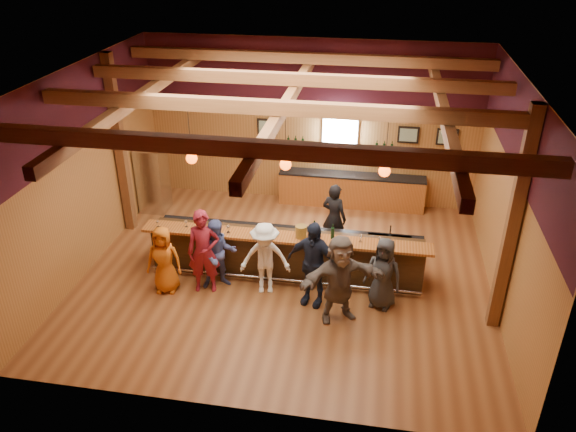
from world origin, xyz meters
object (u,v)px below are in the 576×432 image
(ice_bucket, at_px, (301,231))
(bar_counter, at_px, (288,252))
(customer_denim, at_px, (219,254))
(customer_redvest, at_px, (204,252))
(customer_navy, at_px, (313,264))
(customer_orange, at_px, (164,260))
(stainless_fridge, at_px, (153,179))
(customer_white, at_px, (265,259))
(bottle_a, at_px, (314,230))
(customer_brown, at_px, (340,279))
(back_bar_cabinet, at_px, (351,190))
(bartender, at_px, (334,218))
(customer_dark, at_px, (383,273))

(ice_bucket, bearing_deg, bar_counter, 138.80)
(bar_counter, height_order, customer_denim, customer_denim)
(customer_redvest, relative_size, customer_navy, 1.00)
(customer_orange, distance_m, customer_denim, 1.16)
(stainless_fridge, xyz_separation_m, customer_white, (3.78, -3.29, -0.08))
(customer_redvest, xyz_separation_m, bottle_a, (2.24, 0.74, 0.31))
(stainless_fridge, bearing_deg, customer_brown, -36.11)
(bar_counter, bearing_deg, customer_redvest, -148.93)
(ice_bucket, bearing_deg, customer_denim, -163.64)
(stainless_fridge, height_order, customer_brown, customer_brown)
(customer_denim, xyz_separation_m, customer_navy, (2.05, -0.25, 0.14))
(ice_bucket, bearing_deg, customer_redvest, -161.00)
(customer_denim, relative_size, customer_navy, 0.85)
(back_bar_cabinet, xyz_separation_m, stainless_fridge, (-5.30, -1.12, 0.42))
(bar_counter, height_order, customer_white, customer_white)
(back_bar_cabinet, bearing_deg, bartender, -96.10)
(ice_bucket, bearing_deg, back_bar_cabinet, 77.76)
(customer_dark, distance_m, bartender, 2.39)
(customer_white, xyz_separation_m, ice_bucket, (0.68, 0.54, 0.42))
(customer_denim, bearing_deg, customer_dark, -25.24)
(ice_bucket, xyz_separation_m, bottle_a, (0.27, 0.07, 0.02))
(customer_denim, height_order, customer_white, customer_white)
(customer_orange, distance_m, customer_redvest, 0.87)
(customer_orange, height_order, customer_denim, customer_denim)
(customer_orange, distance_m, bottle_a, 3.25)
(customer_orange, height_order, ice_bucket, customer_orange)
(customer_denim, xyz_separation_m, bottle_a, (1.97, 0.57, 0.46))
(customer_dark, xyz_separation_m, bartender, (-1.20, 2.07, 0.08))
(bar_counter, height_order, ice_bucket, ice_bucket)
(customer_white, xyz_separation_m, customer_brown, (1.62, -0.65, 0.11))
(stainless_fridge, bearing_deg, customer_white, -41.01)
(bartender, bearing_deg, customer_orange, 57.80)
(bartender, bearing_deg, customer_dark, 143.85)
(bartender, relative_size, bottle_a, 4.49)
(customer_denim, distance_m, customer_dark, 3.48)
(bar_counter, xyz_separation_m, customer_brown, (1.28, -1.49, 0.42))
(back_bar_cabinet, bearing_deg, ice_bucket, -102.24)
(customer_navy, bearing_deg, ice_bucket, 130.06)
(customer_navy, relative_size, bartender, 1.10)
(customer_redvest, distance_m, bottle_a, 2.38)
(customer_brown, bearing_deg, customer_navy, 117.33)
(customer_orange, distance_m, bartender, 4.09)
(customer_redvest, height_order, bartender, customer_redvest)
(customer_white, bearing_deg, stainless_fridge, 130.21)
(customer_orange, height_order, customer_brown, customer_brown)
(customer_denim, height_order, ice_bucket, customer_denim)
(stainless_fridge, xyz_separation_m, bottle_a, (4.73, -2.68, 0.36))
(back_bar_cabinet, relative_size, customer_dark, 2.55)
(back_bar_cabinet, height_order, ice_bucket, ice_bucket)
(customer_navy, height_order, customer_dark, customer_navy)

